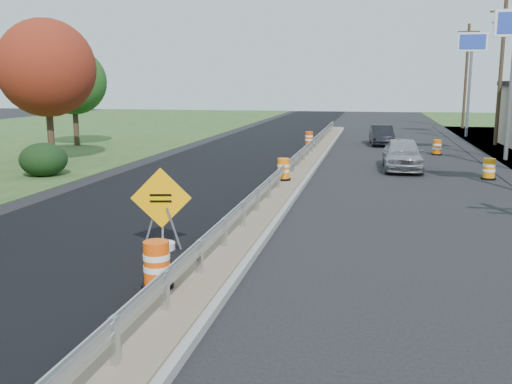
% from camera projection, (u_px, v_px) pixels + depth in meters
% --- Properties ---
extents(ground, '(140.00, 140.00, 0.00)m').
position_uv_depth(ground, '(258.00, 218.00, 17.65)').
color(ground, black).
rests_on(ground, ground).
extents(milled_overlay, '(7.20, 120.00, 0.01)m').
position_uv_depth(milled_overlay, '(211.00, 168.00, 28.14)').
color(milled_overlay, black).
rests_on(milled_overlay, ground).
extents(median, '(1.60, 55.00, 0.23)m').
position_uv_depth(median, '(293.00, 175.00, 25.33)').
color(median, gray).
rests_on(median, ground).
extents(guardrail, '(0.10, 46.15, 0.72)m').
position_uv_depth(guardrail, '(297.00, 158.00, 26.17)').
color(guardrail, silver).
rests_on(guardrail, median).
extents(pylon_sign_north, '(2.20, 0.30, 7.90)m').
position_uv_depth(pylon_sign_north, '(472.00, 52.00, 43.22)').
color(pylon_sign_north, slate).
rests_on(pylon_sign_north, ground).
extents(utility_pole_nmid, '(1.90, 0.26, 9.40)m').
position_uv_depth(utility_pole_nmid, '(501.00, 71.00, 37.54)').
color(utility_pole_nmid, '#473523').
rests_on(utility_pole_nmid, ground).
extents(utility_pole_north, '(1.90, 0.26, 9.40)m').
position_uv_depth(utility_pole_north, '(466.00, 74.00, 51.97)').
color(utility_pole_north, '#473523').
rests_on(utility_pole_north, ground).
extents(hedge_north, '(2.09, 2.09, 1.52)m').
position_uv_depth(hedge_north, '(43.00, 159.00, 25.46)').
color(hedge_north, black).
rests_on(hedge_north, ground).
extents(tree_near_red, '(4.95, 4.95, 7.35)m').
position_uv_depth(tree_near_red, '(46.00, 68.00, 28.94)').
color(tree_near_red, '#473523').
rests_on(tree_near_red, ground).
extents(tree_near_back, '(4.29, 4.29, 6.37)m').
position_uv_depth(tree_near_back, '(73.00, 82.00, 37.35)').
color(tree_near_back, '#473523').
rests_on(tree_near_back, ground).
extents(caution_sign, '(1.48, 0.63, 2.07)m').
position_uv_depth(caution_sign, '(162.00, 229.00, 14.17)').
color(caution_sign, white).
rests_on(caution_sign, ground).
extents(barrel_median_near, '(0.62, 0.62, 0.92)m').
position_uv_depth(barrel_median_near, '(157.00, 266.00, 10.90)').
color(barrel_median_near, black).
rests_on(barrel_median_near, median).
extents(barrel_median_mid, '(0.61, 0.61, 0.89)m').
position_uv_depth(barrel_median_mid, '(283.00, 170.00, 23.10)').
color(barrel_median_mid, black).
rests_on(barrel_median_mid, median).
extents(barrel_median_far, '(0.61, 0.61, 0.90)m').
position_uv_depth(barrel_median_far, '(309.00, 139.00, 35.92)').
color(barrel_median_far, black).
rests_on(barrel_median_far, median).
extents(barrel_shoulder_near, '(0.63, 0.63, 0.92)m').
position_uv_depth(barrel_shoulder_near, '(489.00, 169.00, 24.67)').
color(barrel_shoulder_near, black).
rests_on(barrel_shoulder_near, ground).
extents(barrel_shoulder_mid, '(0.60, 0.60, 0.88)m').
position_uv_depth(barrel_shoulder_mid, '(437.00, 148.00, 33.23)').
color(barrel_shoulder_mid, black).
rests_on(barrel_shoulder_mid, ground).
extents(car_silver, '(1.91, 4.56, 1.54)m').
position_uv_depth(car_silver, '(403.00, 154.00, 27.36)').
color(car_silver, '#A5A4A9').
rests_on(car_silver, ground).
extents(car_dark_mid, '(1.73, 4.12, 1.32)m').
position_uv_depth(car_dark_mid, '(382.00, 135.00, 38.55)').
color(car_dark_mid, black).
rests_on(car_dark_mid, ground).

